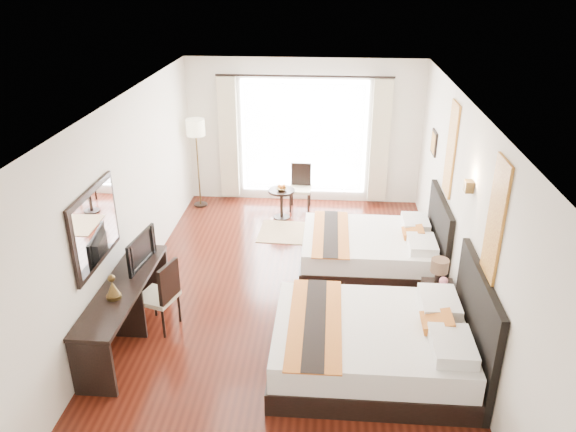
# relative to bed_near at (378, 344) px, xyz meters

# --- Properties ---
(floor) EXTENTS (4.50, 7.50, 0.01)m
(floor) POSITION_rel_bed_near_xyz_m (-1.14, 1.35, -0.35)
(floor) COLOR #37110A
(floor) RESTS_ON ground
(ceiling) EXTENTS (4.50, 7.50, 0.02)m
(ceiling) POSITION_rel_bed_near_xyz_m (-1.14, 1.35, 2.45)
(ceiling) COLOR white
(ceiling) RESTS_ON wall_headboard
(wall_headboard) EXTENTS (0.01, 7.50, 2.80)m
(wall_headboard) POSITION_rel_bed_near_xyz_m (1.10, 1.35, 1.06)
(wall_headboard) COLOR silver
(wall_headboard) RESTS_ON floor
(wall_desk) EXTENTS (0.01, 7.50, 2.80)m
(wall_desk) POSITION_rel_bed_near_xyz_m (-3.39, 1.35, 1.06)
(wall_desk) COLOR silver
(wall_desk) RESTS_ON floor
(wall_window) EXTENTS (4.50, 0.01, 2.80)m
(wall_window) POSITION_rel_bed_near_xyz_m (-1.14, 5.10, 1.06)
(wall_window) COLOR silver
(wall_window) RESTS_ON floor
(wall_entry) EXTENTS (4.50, 0.01, 2.80)m
(wall_entry) POSITION_rel_bed_near_xyz_m (-1.14, -2.39, 1.06)
(wall_entry) COLOR silver
(wall_entry) RESTS_ON floor
(window_glass) EXTENTS (2.40, 0.02, 2.20)m
(window_glass) POSITION_rel_bed_near_xyz_m (-1.14, 5.08, 0.96)
(window_glass) COLOR white
(window_glass) RESTS_ON wall_window
(sheer_curtain) EXTENTS (2.30, 0.02, 2.10)m
(sheer_curtain) POSITION_rel_bed_near_xyz_m (-1.14, 5.02, 0.96)
(sheer_curtain) COLOR white
(sheer_curtain) RESTS_ON wall_window
(drape_left) EXTENTS (0.35, 0.14, 2.35)m
(drape_left) POSITION_rel_bed_near_xyz_m (-2.59, 4.98, 0.94)
(drape_left) COLOR #B9AD8F
(drape_left) RESTS_ON floor
(drape_right) EXTENTS (0.35, 0.14, 2.35)m
(drape_right) POSITION_rel_bed_near_xyz_m (0.31, 4.98, 0.94)
(drape_right) COLOR #B9AD8F
(drape_right) RESTS_ON floor
(art_panel_near) EXTENTS (0.03, 0.50, 1.35)m
(art_panel_near) POSITION_rel_bed_near_xyz_m (1.09, -0.00, 1.61)
(art_panel_near) COLOR maroon
(art_panel_near) RESTS_ON wall_headboard
(art_panel_far) EXTENTS (0.03, 0.50, 1.35)m
(art_panel_far) POSITION_rel_bed_near_xyz_m (1.09, 2.44, 1.61)
(art_panel_far) COLOR maroon
(art_panel_far) RESTS_ON wall_headboard
(wall_sconce) EXTENTS (0.10, 0.14, 0.14)m
(wall_sconce) POSITION_rel_bed_near_xyz_m (1.05, 1.07, 1.58)
(wall_sconce) COLOR #473619
(wall_sconce) RESTS_ON wall_headboard
(mirror_frame) EXTENTS (0.04, 1.25, 0.95)m
(mirror_frame) POSITION_rel_bed_near_xyz_m (-3.36, 0.37, 1.21)
(mirror_frame) COLOR black
(mirror_frame) RESTS_ON wall_desk
(mirror_glass) EXTENTS (0.01, 1.12, 0.82)m
(mirror_glass) POSITION_rel_bed_near_xyz_m (-3.34, 0.37, 1.21)
(mirror_glass) COLOR white
(mirror_glass) RESTS_ON mirror_frame
(bed_near) EXTENTS (2.33, 1.82, 1.32)m
(bed_near) POSITION_rel_bed_near_xyz_m (0.00, 0.00, 0.00)
(bed_near) COLOR black
(bed_near) RESTS_ON floor
(bed_far) EXTENTS (2.12, 1.66, 1.20)m
(bed_far) POSITION_rel_bed_near_xyz_m (0.10, 2.44, -0.03)
(bed_far) COLOR black
(bed_far) RESTS_ON floor
(nightstand) EXTENTS (0.41, 0.51, 0.49)m
(nightstand) POSITION_rel_bed_near_xyz_m (0.87, 1.07, -0.09)
(nightstand) COLOR black
(nightstand) RESTS_ON floor
(table_lamp) EXTENTS (0.23, 0.23, 0.37)m
(table_lamp) POSITION_rel_bed_near_xyz_m (0.84, 1.13, 0.41)
(table_lamp) COLOR black
(table_lamp) RESTS_ON nightstand
(vase) EXTENTS (0.15, 0.15, 0.12)m
(vase) POSITION_rel_bed_near_xyz_m (0.87, 0.94, 0.22)
(vase) COLOR black
(vase) RESTS_ON nightstand
(console_desk) EXTENTS (0.50, 2.20, 0.76)m
(console_desk) POSITION_rel_bed_near_xyz_m (-3.13, 0.37, 0.04)
(console_desk) COLOR black
(console_desk) RESTS_ON floor
(television) EXTENTS (0.20, 0.76, 0.43)m
(television) POSITION_rel_bed_near_xyz_m (-3.11, 0.92, 0.63)
(television) COLOR black
(television) RESTS_ON console_desk
(bronze_figurine) EXTENTS (0.23, 0.23, 0.27)m
(bronze_figurine) POSITION_rel_bed_near_xyz_m (-3.13, 0.10, 0.55)
(bronze_figurine) COLOR #473619
(bronze_figurine) RESTS_ON console_desk
(desk_chair) EXTENTS (0.56, 0.56, 0.97)m
(desk_chair) POSITION_rel_bed_near_xyz_m (-2.77, 0.61, -0.05)
(desk_chair) COLOR #BDB492
(desk_chair) RESTS_ON floor
(floor_lamp) EXTENTS (0.35, 0.35, 1.73)m
(floor_lamp) POSITION_rel_bed_near_xyz_m (-3.14, 4.63, 1.13)
(floor_lamp) COLOR black
(floor_lamp) RESTS_ON floor
(side_table) EXTENTS (0.49, 0.49, 0.57)m
(side_table) POSITION_rel_bed_near_xyz_m (-1.50, 4.16, -0.06)
(side_table) COLOR black
(side_table) RESTS_ON floor
(fruit_bowl) EXTENTS (0.23, 0.23, 0.05)m
(fruit_bowl) POSITION_rel_bed_near_xyz_m (-1.49, 4.13, 0.25)
(fruit_bowl) COLOR #472C19
(fruit_bowl) RESTS_ON side_table
(window_chair) EXTENTS (0.42, 0.42, 0.88)m
(window_chair) POSITION_rel_bed_near_xyz_m (-1.18, 4.62, -0.07)
(window_chair) COLOR #BDB492
(window_chair) RESTS_ON floor
(jute_rug) EXTENTS (1.38, 0.97, 0.01)m
(jute_rug) POSITION_rel_bed_near_xyz_m (-1.17, 3.54, -0.33)
(jute_rug) COLOR tan
(jute_rug) RESTS_ON floor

